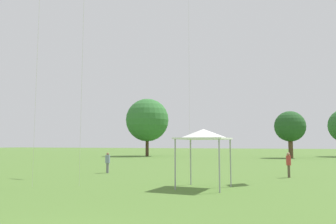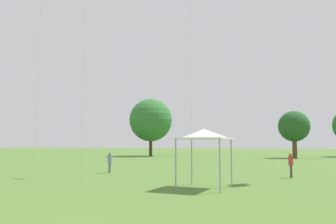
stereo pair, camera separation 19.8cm
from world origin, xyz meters
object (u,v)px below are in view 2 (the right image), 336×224
at_px(person_standing_1, 291,162).
at_px(person_standing_2, 110,161).
at_px(distant_tree_1, 294,127).
at_px(distant_tree_2, 151,120).
at_px(canopy_tent, 204,135).

distance_m(person_standing_1, person_standing_2, 12.93).
relative_size(person_standing_2, distant_tree_1, 0.21).
relative_size(distant_tree_1, distant_tree_2, 0.71).
bearing_deg(distant_tree_2, distant_tree_1, 1.31).
bearing_deg(distant_tree_2, person_standing_2, -71.05).
distance_m(person_standing_1, distant_tree_1, 31.82).
distance_m(person_standing_2, canopy_tent, 10.78).
xyz_separation_m(person_standing_2, distant_tree_2, (-11.06, 32.20, 5.57)).
bearing_deg(distant_tree_2, canopy_tent, -62.24).
height_order(distant_tree_1, distant_tree_2, distant_tree_2).
relative_size(person_standing_2, canopy_tent, 0.52).
bearing_deg(person_standing_2, distant_tree_1, -118.77).
relative_size(person_standing_1, person_standing_2, 1.07).
bearing_deg(distant_tree_1, distant_tree_2, -178.69).
bearing_deg(person_standing_1, canopy_tent, -115.31).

